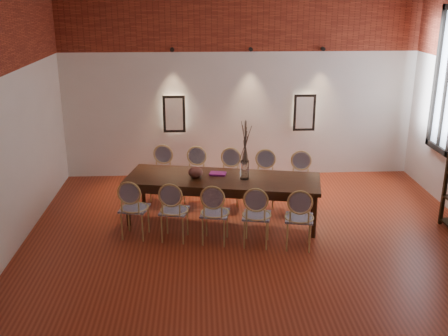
{
  "coord_description": "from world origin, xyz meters",
  "views": [
    {
      "loc": [
        -0.82,
        -6.76,
        3.59
      ],
      "look_at": [
        -0.44,
        0.78,
        1.05
      ],
      "focal_mm": 42.0,
      "sensor_mm": 36.0,
      "label": 1
    }
  ],
  "objects_px": {
    "chair_near_b": "(174,210)",
    "vase": "(245,170)",
    "chair_far_b": "(195,176)",
    "bowl": "(196,172)",
    "book": "(218,174)",
    "dining_table": "(223,199)",
    "chair_far_c": "(229,178)",
    "chair_near_c": "(215,213)",
    "chair_far_a": "(161,175)",
    "chair_far_e": "(300,182)",
    "chair_near_d": "(257,215)",
    "chair_near_e": "(299,218)",
    "chair_near_a": "(134,208)",
    "chair_far_d": "(264,180)"
  },
  "relations": [
    {
      "from": "chair_far_b",
      "to": "book",
      "type": "bearing_deg",
      "value": 129.05
    },
    {
      "from": "chair_far_e",
      "to": "bowl",
      "type": "bearing_deg",
      "value": 26.31
    },
    {
      "from": "chair_near_a",
      "to": "chair_near_d",
      "type": "height_order",
      "value": "same"
    },
    {
      "from": "chair_near_c",
      "to": "chair_far_c",
      "type": "relative_size",
      "value": 1.0
    },
    {
      "from": "chair_far_e",
      "to": "chair_near_d",
      "type": "bearing_deg",
      "value": 68.26
    },
    {
      "from": "chair_near_a",
      "to": "chair_far_a",
      "type": "relative_size",
      "value": 1.0
    },
    {
      "from": "chair_far_d",
      "to": "chair_far_b",
      "type": "bearing_deg",
      "value": 0.0
    },
    {
      "from": "chair_far_b",
      "to": "bowl",
      "type": "bearing_deg",
      "value": 102.7
    },
    {
      "from": "chair_far_b",
      "to": "chair_far_e",
      "type": "bearing_deg",
      "value": -180.0
    },
    {
      "from": "chair_far_c",
      "to": "chair_far_a",
      "type": "bearing_deg",
      "value": -0.0
    },
    {
      "from": "chair_far_d",
      "to": "vase",
      "type": "bearing_deg",
      "value": 71.0
    },
    {
      "from": "chair_near_a",
      "to": "chair_near_b",
      "type": "relative_size",
      "value": 1.0
    },
    {
      "from": "chair_far_e",
      "to": "book",
      "type": "distance_m",
      "value": 1.52
    },
    {
      "from": "dining_table",
      "to": "vase",
      "type": "bearing_deg",
      "value": -0.0
    },
    {
      "from": "chair_far_d",
      "to": "bowl",
      "type": "xyz_separation_m",
      "value": [
        -1.2,
        -0.61,
        0.37
      ]
    },
    {
      "from": "chair_near_b",
      "to": "chair_far_d",
      "type": "bearing_deg",
      "value": 51.43
    },
    {
      "from": "chair_near_d",
      "to": "chair_far_b",
      "type": "relative_size",
      "value": 1.0
    },
    {
      "from": "dining_table",
      "to": "chair_near_e",
      "type": "bearing_deg",
      "value": -32.09
    },
    {
      "from": "dining_table",
      "to": "book",
      "type": "height_order",
      "value": "book"
    },
    {
      "from": "chair_near_e",
      "to": "chair_far_b",
      "type": "relative_size",
      "value": 1.0
    },
    {
      "from": "chair_far_a",
      "to": "vase",
      "type": "bearing_deg",
      "value": 153.98
    },
    {
      "from": "bowl",
      "to": "chair_far_c",
      "type": "bearing_deg",
      "value": 51.07
    },
    {
      "from": "chair_near_b",
      "to": "chair_near_d",
      "type": "distance_m",
      "value": 1.24
    },
    {
      "from": "chair_near_e",
      "to": "chair_far_e",
      "type": "bearing_deg",
      "value": 90.0
    },
    {
      "from": "vase",
      "to": "chair_far_c",
      "type": "bearing_deg",
      "value": 103.1
    },
    {
      "from": "chair_near_b",
      "to": "book",
      "type": "relative_size",
      "value": 3.62
    },
    {
      "from": "chair_near_b",
      "to": "chair_near_c",
      "type": "relative_size",
      "value": 1.0
    },
    {
      "from": "chair_far_a",
      "to": "book",
      "type": "relative_size",
      "value": 3.62
    },
    {
      "from": "chair_near_b",
      "to": "book",
      "type": "bearing_deg",
      "value": 60.62
    },
    {
      "from": "chair_far_b",
      "to": "chair_far_c",
      "type": "height_order",
      "value": "same"
    },
    {
      "from": "chair_far_c",
      "to": "book",
      "type": "xyz_separation_m",
      "value": [
        -0.23,
        -0.61,
        0.3
      ]
    },
    {
      "from": "chair_far_b",
      "to": "chair_near_a",
      "type": "bearing_deg",
      "value": 68.26
    },
    {
      "from": "dining_table",
      "to": "chair_near_e",
      "type": "distance_m",
      "value": 1.47
    },
    {
      "from": "chair_near_b",
      "to": "vase",
      "type": "relative_size",
      "value": 3.13
    },
    {
      "from": "dining_table",
      "to": "chair_far_a",
      "type": "relative_size",
      "value": 3.31
    },
    {
      "from": "chair_near_c",
      "to": "bowl",
      "type": "xyz_separation_m",
      "value": [
        -0.28,
        0.8,
        0.37
      ]
    },
    {
      "from": "dining_table",
      "to": "vase",
      "type": "height_order",
      "value": "vase"
    },
    {
      "from": "vase",
      "to": "chair_far_d",
      "type": "bearing_deg",
      "value": 59.72
    },
    {
      "from": "chair_near_c",
      "to": "vase",
      "type": "bearing_deg",
      "value": 65.62
    },
    {
      "from": "chair_near_d",
      "to": "chair_far_e",
      "type": "relative_size",
      "value": 1.0
    },
    {
      "from": "chair_near_e",
      "to": "chair_near_a",
      "type": "bearing_deg",
      "value": 180.0
    },
    {
      "from": "dining_table",
      "to": "chair_far_d",
      "type": "bearing_deg",
      "value": 51.43
    },
    {
      "from": "bowl",
      "to": "book",
      "type": "height_order",
      "value": "bowl"
    },
    {
      "from": "dining_table",
      "to": "chair_near_e",
      "type": "height_order",
      "value": "chair_near_e"
    },
    {
      "from": "chair_near_d",
      "to": "chair_far_c",
      "type": "xyz_separation_m",
      "value": [
        -0.3,
        1.65,
        0.0
      ]
    },
    {
      "from": "chair_near_a",
      "to": "chair_near_c",
      "type": "xyz_separation_m",
      "value": [
        1.22,
        -0.24,
        0.0
      ]
    },
    {
      "from": "dining_table",
      "to": "chair_far_c",
      "type": "bearing_deg",
      "value": 90.0
    },
    {
      "from": "chair_near_e",
      "to": "chair_far_a",
      "type": "xyz_separation_m",
      "value": [
        -2.13,
        2.02,
        0.0
      ]
    },
    {
      "from": "chair_far_d",
      "to": "book",
      "type": "xyz_separation_m",
      "value": [
        -0.84,
        -0.48,
        0.3
      ]
    },
    {
      "from": "chair_near_b",
      "to": "chair_near_e",
      "type": "relative_size",
      "value": 1.0
    }
  ]
}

